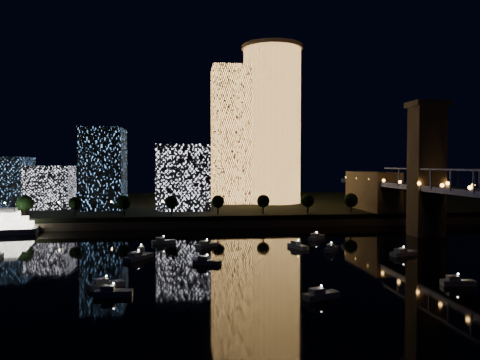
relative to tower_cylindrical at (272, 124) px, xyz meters
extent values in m
plane|color=black|center=(-24.74, -144.82, -48.95)|extent=(520.00, 520.00, 0.00)
cube|color=black|center=(-24.74, 15.18, -46.45)|extent=(420.00, 160.00, 5.00)
cube|color=#6B5E4C|center=(-24.74, -62.82, -47.45)|extent=(420.00, 6.00, 3.00)
cylinder|color=#F9A94F|center=(0.00, 0.00, -1.13)|extent=(32.00, 32.00, 85.65)
cylinder|color=#6B5E4C|center=(0.00, 0.00, 42.70)|extent=(34.00, 34.00, 2.00)
cube|color=#F9A94F|center=(-21.59, 2.16, -6.21)|extent=(23.72, 23.72, 75.48)
cube|color=silver|center=(-49.65, -33.48, -28.43)|extent=(25.22, 21.34, 31.04)
cube|color=#528FE0|center=(-87.96, -25.27, -24.44)|extent=(19.52, 25.37, 39.03)
cube|color=silver|center=(-114.68, -19.59, -33.50)|extent=(20.91, 19.01, 20.91)
cube|color=#528FE0|center=(-133.87, -17.59, -31.34)|extent=(18.02, 19.82, 25.23)
cube|color=#6B5E4C|center=(40.26, -94.82, -24.95)|extent=(11.00, 9.00, 48.00)
cube|color=#6B5E4C|center=(40.26, -94.82, 0.05)|extent=(13.00, 11.00, 2.00)
cube|color=#6B5E4C|center=(40.26, -44.82, -37.45)|extent=(12.00, 40.00, 23.00)
cube|color=#18204E|center=(35.26, -132.82, -27.45)|extent=(0.50, 0.50, 7.00)
cube|color=#18204E|center=(35.26, -108.82, -27.45)|extent=(0.50, 0.50, 7.00)
cube|color=#18204E|center=(35.26, -84.82, -27.45)|extent=(0.50, 0.50, 7.00)
sphere|color=#FF9938|center=(34.76, -99.82, -29.15)|extent=(1.20, 1.20, 1.20)
sphere|color=#FF9938|center=(34.76, -54.82, -29.15)|extent=(1.20, 1.20, 1.20)
cube|color=silver|center=(-116.98, -71.52, -39.85)|extent=(8.22, 6.68, 1.67)
cube|color=silver|center=(-56.33, -100.56, -48.35)|extent=(8.20, 3.95, 1.20)
cube|color=silver|center=(-57.49, -100.78, -47.25)|extent=(3.09, 2.53, 1.00)
sphere|color=white|center=(-56.33, -100.56, -46.35)|extent=(0.36, 0.36, 0.36)
cube|color=silver|center=(-66.43, -155.70, -48.35)|extent=(7.93, 5.87, 1.20)
cube|color=silver|center=(-67.44, -156.25, -47.25)|extent=(3.32, 3.05, 1.00)
sphere|color=white|center=(-66.43, -155.70, -46.35)|extent=(0.36, 0.36, 0.36)
cube|color=silver|center=(-22.54, -169.24, -48.35)|extent=(7.97, 5.01, 1.20)
cube|color=silver|center=(-23.60, -169.65, -47.25)|extent=(3.20, 2.80, 1.00)
sphere|color=white|center=(-22.54, -169.24, -46.35)|extent=(0.36, 0.36, 0.36)
cube|color=silver|center=(-4.42, -120.12, -48.35)|extent=(6.30, 7.86, 1.20)
cube|color=silver|center=(-5.05, -121.10, -47.25)|extent=(3.17, 3.38, 1.00)
sphere|color=white|center=(-4.42, -120.12, -46.35)|extent=(0.36, 0.36, 0.36)
cube|color=silver|center=(-2.59, -97.82, -48.35)|extent=(7.50, 7.93, 1.20)
cube|color=silver|center=(-3.42, -98.75, -47.25)|extent=(3.54, 3.59, 1.00)
sphere|color=white|center=(-2.59, -97.82, -46.35)|extent=(0.36, 0.36, 0.36)
cube|color=silver|center=(-63.98, -162.31, -48.35)|extent=(7.65, 2.63, 1.20)
cube|color=silver|center=(-65.12, -162.28, -47.25)|extent=(2.71, 2.04, 1.00)
sphere|color=white|center=(-63.98, -162.31, -46.35)|extent=(0.36, 0.36, 0.36)
cube|color=silver|center=(-62.34, -125.74, -48.35)|extent=(8.01, 9.78, 1.20)
cube|color=silver|center=(-63.16, -126.95, -47.25)|extent=(3.99, 4.23, 1.00)
sphere|color=white|center=(-62.34, -125.74, -46.35)|extent=(0.36, 0.36, 0.36)
cube|color=silver|center=(-13.55, -114.60, -48.35)|extent=(5.62, 8.35, 1.20)
cube|color=silver|center=(-14.04, -113.51, -47.25)|extent=(3.05, 3.41, 1.00)
sphere|color=white|center=(-13.55, -114.60, -46.35)|extent=(0.36, 0.36, 0.36)
cube|color=silver|center=(14.31, -129.66, -48.35)|extent=(9.13, 5.82, 1.20)
cube|color=silver|center=(13.10, -130.15, -47.25)|extent=(3.67, 3.23, 1.00)
sphere|color=white|center=(14.31, -129.66, -46.35)|extent=(0.36, 0.36, 0.36)
cube|color=silver|center=(10.42, -163.19, -48.35)|extent=(7.49, 3.18, 1.20)
cube|color=silver|center=(9.34, -163.06, -47.25)|extent=(2.75, 2.18, 1.00)
sphere|color=white|center=(10.42, -163.19, -46.35)|extent=(0.36, 0.36, 0.36)
cube|color=silver|center=(-43.48, -134.84, -48.35)|extent=(7.67, 5.04, 1.20)
cube|color=silver|center=(-44.49, -134.40, -47.25)|extent=(3.11, 2.76, 1.00)
sphere|color=white|center=(-43.48, -134.84, -46.35)|extent=(0.36, 0.36, 0.36)
cube|color=silver|center=(-42.25, -109.16, -48.35)|extent=(7.56, 7.34, 1.20)
cube|color=silver|center=(-43.12, -109.99, -47.25)|extent=(3.46, 3.43, 1.00)
sphere|color=white|center=(-42.25, -109.16, -46.35)|extent=(0.36, 0.36, 0.36)
cube|color=silver|center=(-62.39, -117.01, -48.35)|extent=(2.79, 6.64, 1.20)
cube|color=silver|center=(-62.28, -117.97, -47.25)|extent=(1.92, 2.43, 1.00)
sphere|color=white|center=(-62.39, -117.01, -46.35)|extent=(0.36, 0.36, 0.36)
cylinder|color=black|center=(-114.74, -56.82, -41.95)|extent=(0.70, 0.70, 4.00)
sphere|color=black|center=(-114.74, -56.82, -38.45)|extent=(6.82, 6.82, 6.82)
cylinder|color=black|center=(-94.74, -56.82, -41.95)|extent=(0.70, 0.70, 4.00)
sphere|color=black|center=(-94.74, -56.82, -38.45)|extent=(5.19, 5.19, 5.19)
cylinder|color=black|center=(-74.74, -56.82, -41.95)|extent=(0.70, 0.70, 4.00)
sphere|color=black|center=(-74.74, -56.82, -38.45)|extent=(6.04, 6.04, 6.04)
cylinder|color=black|center=(-54.74, -56.82, -41.95)|extent=(0.70, 0.70, 4.00)
sphere|color=black|center=(-54.74, -56.82, -38.45)|extent=(5.58, 5.58, 5.58)
cylinder|color=black|center=(-34.74, -56.82, -41.95)|extent=(0.70, 0.70, 4.00)
sphere|color=black|center=(-34.74, -56.82, -38.45)|extent=(5.64, 5.64, 5.64)
cylinder|color=black|center=(-14.74, -56.82, -41.95)|extent=(0.70, 0.70, 4.00)
sphere|color=black|center=(-14.74, -56.82, -38.45)|extent=(5.63, 5.63, 5.63)
cylinder|color=black|center=(5.26, -56.82, -41.95)|extent=(0.70, 0.70, 4.00)
sphere|color=black|center=(5.26, -56.82, -38.45)|extent=(5.85, 5.85, 5.85)
cylinder|color=black|center=(25.26, -56.82, -41.95)|extent=(0.70, 0.70, 4.00)
sphere|color=black|center=(25.26, -56.82, -38.45)|extent=(6.34, 6.34, 6.34)
cylinder|color=black|center=(-124.74, -50.82, -41.45)|extent=(0.24, 0.24, 5.00)
sphere|color=#FFCC7F|center=(-124.74, -50.82, -38.65)|extent=(0.70, 0.70, 0.70)
cylinder|color=black|center=(-102.74, -50.82, -41.45)|extent=(0.24, 0.24, 5.00)
sphere|color=#FFCC7F|center=(-102.74, -50.82, -38.65)|extent=(0.70, 0.70, 0.70)
cylinder|color=black|center=(-80.74, -50.82, -41.45)|extent=(0.24, 0.24, 5.00)
sphere|color=#FFCC7F|center=(-80.74, -50.82, -38.65)|extent=(0.70, 0.70, 0.70)
cylinder|color=black|center=(-58.74, -50.82, -41.45)|extent=(0.24, 0.24, 5.00)
sphere|color=#FFCC7F|center=(-58.74, -50.82, -38.65)|extent=(0.70, 0.70, 0.70)
cylinder|color=black|center=(-36.74, -50.82, -41.45)|extent=(0.24, 0.24, 5.00)
sphere|color=#FFCC7F|center=(-36.74, -50.82, -38.65)|extent=(0.70, 0.70, 0.70)
cylinder|color=black|center=(-14.74, -50.82, -41.45)|extent=(0.24, 0.24, 5.00)
sphere|color=#FFCC7F|center=(-14.74, -50.82, -38.65)|extent=(0.70, 0.70, 0.70)
cylinder|color=black|center=(7.26, -50.82, -41.45)|extent=(0.24, 0.24, 5.00)
sphere|color=#FFCC7F|center=(7.26, -50.82, -38.65)|extent=(0.70, 0.70, 0.70)
camera|label=1|loc=(-49.94, -258.85, -22.05)|focal=35.00mm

